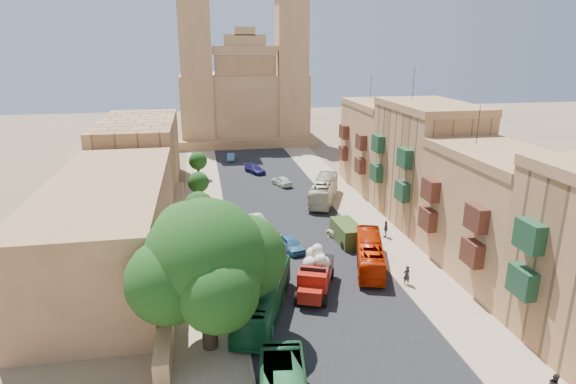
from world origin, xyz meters
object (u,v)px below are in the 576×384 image
object	(u,v)px
car_white_a	(258,220)
bus_green_north	(263,297)
street_tree_b	(199,207)
car_blue_a	(291,244)
car_dkblue	(255,169)
pedestrian_c	(386,229)
red_truck	(315,272)
street_tree_d	(198,161)
bus_red_east	(370,254)
street_tree_c	(198,182)
pedestrian_a	(407,275)
church	(243,96)
car_white_b	(282,181)
street_tree_a	(200,260)
bus_cream_east	(324,190)
ficus_tree	(207,263)
olive_pickup	(347,233)
car_cream	(342,234)
car_blue_b	(231,157)

from	to	relation	value
car_white_a	bus_green_north	bearing A→B (deg)	-113.04
street_tree_b	car_blue_a	xyz separation A→B (m)	(9.00, -5.03, -2.74)
car_dkblue	pedestrian_c	distance (m)	31.31
red_truck	bus_green_north	size ratio (longest dim) A/B	0.63
street_tree_b	street_tree_d	size ratio (longest dim) A/B	1.20
street_tree_d	bus_red_east	size ratio (longest dim) A/B	0.45
street_tree_c	bus_red_east	world-z (taller)	street_tree_c
street_tree_c	car_white_a	world-z (taller)	street_tree_c
pedestrian_a	bus_red_east	bearing A→B (deg)	-67.17
car_blue_a	car_dkblue	bearing A→B (deg)	75.58
red_truck	bus_green_north	xyz separation A→B (m)	(-4.81, -3.01, -0.16)
church	car_dkblue	world-z (taller)	church
street_tree_b	car_white_b	size ratio (longest dim) A/B	1.24
pedestrian_c	street_tree_a	bearing A→B (deg)	-46.39
street_tree_a	car_white_b	world-z (taller)	street_tree_a
bus_red_east	street_tree_d	bearing A→B (deg)	-48.68
bus_cream_east	car_white_b	size ratio (longest dim) A/B	2.63
red_truck	ficus_tree	bearing A→B (deg)	-144.05
red_truck	pedestrian_a	distance (m)	8.08
red_truck	olive_pickup	world-z (taller)	red_truck
bus_green_north	pedestrian_a	world-z (taller)	bus_green_north
bus_red_east	pedestrian_a	world-z (taller)	bus_red_east
car_cream	ficus_tree	bearing A→B (deg)	27.39
car_white_b	car_blue_b	distance (m)	18.63
bus_red_east	car_white_b	xyz separation A→B (m)	(-3.49, 28.21, -0.62)
car_cream	car_dkblue	world-z (taller)	car_dkblue
car_cream	car_white_b	world-z (taller)	car_white_b
church	street_tree_b	xyz separation A→B (m)	(-10.00, -54.61, -6.05)
bus_cream_east	car_dkblue	bearing A→B (deg)	-43.76
ficus_tree	car_dkblue	xyz separation A→B (m)	(8.40, 45.92, -5.65)
bus_green_north	pedestrian_c	world-z (taller)	bus_green_north
red_truck	bus_cream_east	xyz separation A→B (m)	(6.78, 23.36, -0.16)
ficus_tree	bus_cream_east	world-z (taller)	ficus_tree
church	car_dkblue	bearing A→B (deg)	-92.00
ficus_tree	red_truck	bearing A→B (deg)	35.95
church	pedestrian_c	bearing A→B (deg)	-80.51
street_tree_a	bus_green_north	xyz separation A→B (m)	(4.66, -4.56, -1.36)
ficus_tree	car_blue_b	distance (m)	56.23
bus_green_north	pedestrian_a	xyz separation A→B (m)	(12.84, 2.59, -0.64)
red_truck	car_blue_a	world-z (taller)	red_truck
ficus_tree	street_tree_a	size ratio (longest dim) A/B	2.47
red_truck	car_blue_b	distance (m)	49.41
street_tree_b	street_tree_c	bearing A→B (deg)	90.00
bus_red_east	bus_cream_east	xyz separation A→B (m)	(0.72, 19.86, 0.19)
ficus_tree	bus_cream_east	size ratio (longest dim) A/B	0.97
car_blue_a	car_white_a	xyz separation A→B (m)	(-2.36, 7.88, -0.16)
car_blue_a	pedestrian_a	xyz separation A→B (m)	(8.50, -8.95, 0.16)
olive_pickup	car_cream	xyz separation A→B (m)	(-0.18, 0.98, -0.43)
olive_pickup	car_blue_a	size ratio (longest dim) A/B	1.20
olive_pickup	car_blue_a	world-z (taller)	olive_pickup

